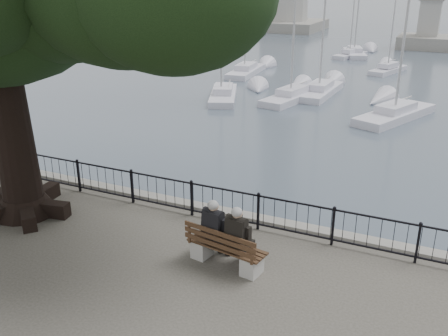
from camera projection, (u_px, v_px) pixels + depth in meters
The scene contains 14 objects.
harbor at pixel (231, 230), 14.41m from camera, with size 260.00×260.00×1.20m.
railing at pixel (224, 204), 13.60m from camera, with size 22.06×0.06×1.00m.
bench at pixel (225, 252), 11.60m from camera, with size 2.00×0.89×1.02m.
person_left at pixel (217, 232), 11.71m from camera, with size 0.53×0.85×1.62m.
person_right at pixel (240, 240), 11.37m from camera, with size 0.53×0.85×1.62m.
lion_monument at pixel (428, 28), 52.79m from camera, with size 5.65×5.65×8.42m.
sailboat_a at pixel (223, 94), 31.69m from camera, with size 3.45×5.69×10.25m.
sailboat_b at pixel (320, 89), 32.65m from camera, with size 1.81×5.89×13.44m.
sailboat_c at pixel (395, 113), 27.23m from camera, with size 3.87×6.30×12.17m.
sailboat_e at pixel (246, 69), 39.44m from camera, with size 2.13×5.95×13.68m.
sailboat_f at pixel (388, 68), 40.17m from camera, with size 2.57×4.83×10.51m.
sailboat_h at pixel (350, 53), 47.66m from camera, with size 2.61×4.83×10.82m.
sailboat_i at pixel (292, 95), 31.26m from camera, with size 2.67×5.84×11.80m.
sailboat_j at pixel (355, 53), 48.52m from camera, with size 3.35×5.98×10.30m.
Camera 1 is at (5.15, -8.70, 6.39)m, focal length 40.00 mm.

